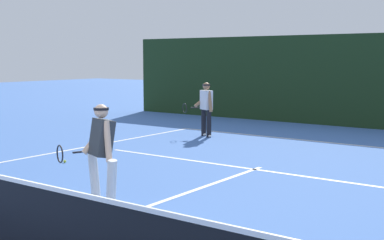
# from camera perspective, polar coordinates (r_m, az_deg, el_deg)

# --- Properties ---
(court_line_baseline_far) EXTENTS (10.16, 0.10, 0.01)m
(court_line_baseline_far) POSITION_cam_1_polar(r_m,az_deg,el_deg) (15.34, 14.85, -2.40)
(court_line_baseline_far) COLOR white
(court_line_baseline_far) RESTS_ON ground_plane
(court_line_service) EXTENTS (8.28, 0.10, 0.01)m
(court_line_service) POSITION_cam_1_polar(r_m,az_deg,el_deg) (11.40, 6.79, -5.34)
(court_line_service) COLOR white
(court_line_service) RESTS_ON ground_plane
(court_line_centre) EXTENTS (0.10, 6.40, 0.01)m
(court_line_centre) POSITION_cam_1_polar(r_m,az_deg,el_deg) (9.02, -2.46, -8.55)
(court_line_centre) COLOR white
(court_line_centre) RESTS_ON ground_plane
(tennis_net) EXTENTS (11.13, 0.09, 1.06)m
(tennis_net) POSITION_cam_1_polar(r_m,az_deg,el_deg) (6.77, -19.81, -9.69)
(tennis_net) COLOR #1E4723
(tennis_net) RESTS_ON ground_plane
(player_near) EXTENTS (1.10, 0.84, 1.66)m
(player_near) POSITION_cam_1_polar(r_m,az_deg,el_deg) (8.48, -9.83, -3.31)
(player_near) COLOR silver
(player_near) RESTS_ON ground_plane
(player_far) EXTENTS (1.00, 0.86, 1.65)m
(player_far) POSITION_cam_1_polar(r_m,az_deg,el_deg) (15.92, 1.52, 1.44)
(player_far) COLOR black
(player_far) RESTS_ON ground_plane
(tennis_ball) EXTENTS (0.07, 0.07, 0.07)m
(tennis_ball) POSITION_cam_1_polar(r_m,az_deg,el_deg) (12.37, -13.66, -4.39)
(tennis_ball) COLOR #D1E033
(tennis_ball) RESTS_ON ground_plane
(back_fence_windscreen) EXTENTS (20.39, 0.12, 3.21)m
(back_fence_windscreen) POSITION_cam_1_polar(r_m,az_deg,el_deg) (18.68, 19.12, 4.00)
(back_fence_windscreen) COLOR #1A3118
(back_fence_windscreen) RESTS_ON ground_plane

